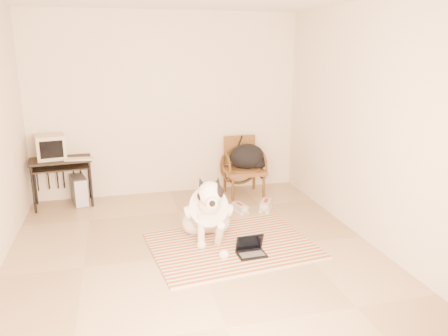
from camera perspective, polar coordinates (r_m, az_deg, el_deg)
name	(u,v)px	position (r m, az deg, el deg)	size (l,w,h in m)	color
floor	(196,255)	(4.85, -3.68, -11.25)	(4.50, 4.50, 0.00)	tan
wall_back	(167,105)	(6.62, -7.47, 8.12)	(4.50, 4.50, 0.00)	beige
wall_front	(270,211)	(2.31, 6.00, -5.59)	(4.50, 4.50, 0.00)	beige
wall_right	(371,125)	(5.15, 18.60, 5.39)	(4.50, 4.50, 0.00)	beige
rug	(232,245)	(5.04, 1.02, -10.04)	(1.93, 1.57, 0.02)	#B43413
dog	(208,212)	(5.06, -2.16, -5.79)	(0.58, 1.21, 0.87)	silver
laptop	(251,250)	(4.80, 3.52, -10.59)	(0.31, 0.23, 0.21)	black
computer_desk	(61,166)	(6.50, -20.54, 0.27)	(0.86, 0.54, 0.68)	black
crt_monitor	(51,147)	(6.51, -21.70, 2.57)	(0.43, 0.42, 0.34)	#BDAE94
desk_keyboard	(79,159)	(6.34, -18.40, 1.12)	(0.38, 0.14, 0.02)	#BDAE94
pc_tower	(79,190)	(6.61, -18.40, -2.76)	(0.27, 0.46, 0.40)	#49494B
rattan_chair	(243,166)	(6.63, 2.50, 0.21)	(0.58, 0.56, 0.87)	brown
backpack	(249,158)	(6.57, 3.28, 1.33)	(0.56, 0.44, 0.39)	black
sneaker_left	(240,208)	(6.04, 2.09, -5.25)	(0.18, 0.31, 0.10)	white
sneaker_right	(266,205)	(6.14, 5.47, -4.88)	(0.27, 0.35, 0.11)	white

